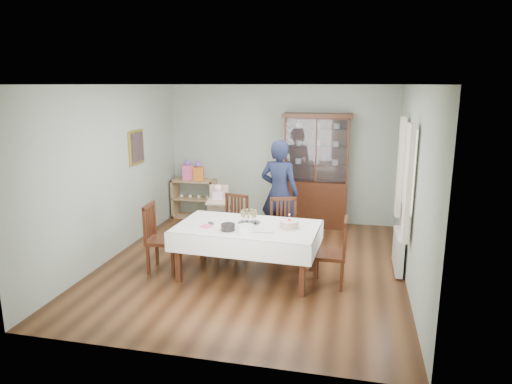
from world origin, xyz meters
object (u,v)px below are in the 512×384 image
(china_cabinet, at_px, (316,169))
(sideboard, at_px, (194,198))
(chair_far_right, at_px, (284,242))
(dining_table, at_px, (247,251))
(gift_bag_orange, at_px, (198,172))
(gift_bag_pink, at_px, (188,171))
(high_chair, at_px, (219,219))
(chair_end_right, at_px, (331,266))
(chair_far_left, at_px, (232,237))
(woman, at_px, (279,193))
(chair_end_left, at_px, (163,251))
(birthday_cake, at_px, (289,225))
(champagne_tray, at_px, (249,219))

(china_cabinet, relative_size, sideboard, 2.42)
(sideboard, xyz_separation_m, chair_far_right, (2.20, -1.94, -0.11))
(dining_table, relative_size, gift_bag_orange, 5.38)
(gift_bag_pink, bearing_deg, high_chair, -50.79)
(sideboard, relative_size, chair_end_right, 0.94)
(chair_far_left, bearing_deg, sideboard, 138.19)
(dining_table, bearing_deg, woman, 81.28)
(chair_end_left, bearing_deg, birthday_cake, -93.30)
(chair_end_left, xyz_separation_m, woman, (1.49, 1.46, 0.61))
(dining_table, bearing_deg, chair_far_left, 119.13)
(chair_far_left, distance_m, champagne_tray, 1.01)
(chair_far_left, relative_size, high_chair, 0.95)
(gift_bag_orange, bearing_deg, chair_far_left, -56.69)
(chair_end_left, relative_size, gift_bag_pink, 2.46)
(dining_table, height_order, sideboard, sideboard)
(chair_far_left, bearing_deg, dining_table, -48.09)
(gift_bag_pink, bearing_deg, gift_bag_orange, -0.00)
(chair_far_left, relative_size, chair_end_left, 0.95)
(chair_far_right, xyz_separation_m, woman, (-0.20, 0.66, 0.62))
(high_chair, height_order, birthday_cake, high_chair)
(sideboard, distance_m, chair_far_left, 2.29)
(birthday_cake, height_order, gift_bag_pink, gift_bag_pink)
(chair_end_left, relative_size, gift_bag_orange, 2.64)
(china_cabinet, relative_size, gift_bag_pink, 5.31)
(champagne_tray, bearing_deg, chair_end_right, -6.93)
(dining_table, relative_size, chair_far_right, 2.13)
(chair_far_left, height_order, chair_far_right, chair_far_right)
(high_chair, relative_size, champagne_tray, 3.15)
(high_chair, xyz_separation_m, gift_bag_orange, (-0.81, 1.27, 0.57))
(sideboard, relative_size, chair_far_left, 0.94)
(chair_far_left, bearing_deg, woman, 53.86)
(china_cabinet, xyz_separation_m, chair_far_left, (-1.17, -1.84, -0.84))
(china_cabinet, relative_size, chair_far_left, 2.26)
(chair_end_right, distance_m, gift_bag_orange, 4.00)
(chair_end_left, height_order, high_chair, high_chair)
(high_chair, relative_size, birthday_cake, 3.33)
(woman, xyz_separation_m, high_chair, (-1.08, -0.01, -0.51))
(china_cabinet, relative_size, chair_end_left, 2.16)
(chair_far_right, relative_size, champagne_tray, 3.00)
(champagne_tray, bearing_deg, china_cabinet, 74.40)
(sideboard, relative_size, high_chair, 0.89)
(sideboard, xyz_separation_m, high_chair, (0.92, -1.29, -0.00))
(chair_far_right, relative_size, woman, 0.53)
(sideboard, height_order, chair_far_left, chair_far_left)
(sideboard, height_order, champagne_tray, champagne_tray)
(china_cabinet, xyz_separation_m, high_chair, (-1.58, -1.27, -0.73))
(china_cabinet, xyz_separation_m, woman, (-0.50, -1.26, -0.21))
(chair_end_right, height_order, woman, woman)
(chair_far_right, relative_size, high_chair, 0.95)
(champagne_tray, bearing_deg, dining_table, -90.11)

